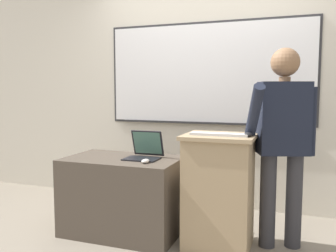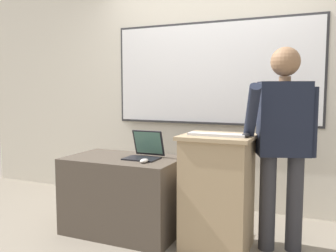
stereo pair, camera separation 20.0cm
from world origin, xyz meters
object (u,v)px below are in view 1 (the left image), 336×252
at_px(laptop, 145,149).
at_px(computer_mouse_by_laptop, 145,161).
at_px(wireless_keyboard, 219,134).
at_px(computer_mouse_by_keyboard, 248,135).
at_px(lectern_podium, 219,191).
at_px(side_desk, 123,195).
at_px(person_presenter, 283,134).

height_order(laptop, computer_mouse_by_laptop, laptop).
relative_size(wireless_keyboard, computer_mouse_by_keyboard, 4.56).
relative_size(lectern_podium, side_desk, 0.91).
distance_m(side_desk, wireless_keyboard, 1.07).
bearing_deg(computer_mouse_by_laptop, side_desk, 152.81).
xyz_separation_m(lectern_podium, person_presenter, (0.48, 0.17, 0.47)).
height_order(wireless_keyboard, computer_mouse_by_laptop, wireless_keyboard).
xyz_separation_m(person_presenter, computer_mouse_by_keyboard, (-0.25, -0.23, 0.02)).
distance_m(wireless_keyboard, computer_mouse_by_keyboard, 0.23).
bearing_deg(person_presenter, side_desk, 168.41).
distance_m(laptop, computer_mouse_by_laptop, 0.24).
height_order(side_desk, computer_mouse_by_laptop, computer_mouse_by_laptop).
xyz_separation_m(wireless_keyboard, computer_mouse_by_keyboard, (0.23, 0.01, 0.01)).
xyz_separation_m(laptop, computer_mouse_by_laptop, (0.09, -0.21, -0.06)).
relative_size(side_desk, wireless_keyboard, 2.25).
relative_size(laptop, computer_mouse_by_keyboard, 2.97).
xyz_separation_m(side_desk, laptop, (0.19, 0.06, 0.42)).
xyz_separation_m(laptop, computer_mouse_by_keyboard, (0.92, -0.12, 0.19)).
bearing_deg(lectern_podium, side_desk, 179.78).
height_order(computer_mouse_by_laptop, computer_mouse_by_keyboard, computer_mouse_by_keyboard).
bearing_deg(laptop, computer_mouse_by_keyboard, -7.57).
bearing_deg(side_desk, person_presenter, 6.96).
relative_size(wireless_keyboard, computer_mouse_by_laptop, 4.56).
distance_m(lectern_podium, person_presenter, 0.69).
relative_size(laptop, computer_mouse_by_laptop, 2.97).
distance_m(side_desk, laptop, 0.47).
bearing_deg(laptop, lectern_podium, -5.49).
bearing_deg(computer_mouse_by_keyboard, person_presenter, 42.43).
bearing_deg(wireless_keyboard, computer_mouse_by_keyboard, 1.68).
distance_m(person_presenter, wireless_keyboard, 0.53).
xyz_separation_m(lectern_podium, computer_mouse_by_laptop, (-0.59, -0.14, 0.24)).
xyz_separation_m(person_presenter, computer_mouse_by_laptop, (-1.07, -0.31, -0.23)).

